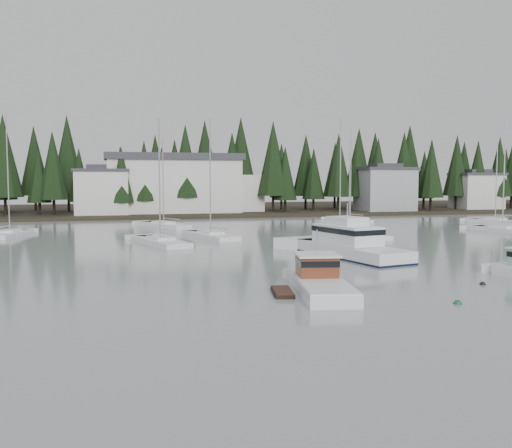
{
  "coord_description": "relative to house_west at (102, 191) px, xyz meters",
  "views": [
    {
      "loc": [
        -15.69,
        -25.04,
        6.72
      ],
      "look_at": [
        -2.89,
        26.73,
        2.5
      ],
      "focal_mm": 40.0,
      "sensor_mm": 36.0,
      "label": 1
    }
  ],
  "objects": [
    {
      "name": "ground",
      "position": [
        18.0,
        -79.0,
        -4.65
      ],
      "size": [
        260.0,
        260.0,
        0.0
      ],
      "primitive_type": "plane",
      "color": "gray",
      "rests_on": "ground"
    },
    {
      "name": "far_shore_land",
      "position": [
        18.0,
        18.0,
        -4.65
      ],
      "size": [
        240.0,
        54.0,
        1.0
      ],
      "primitive_type": "cube",
      "color": "black",
      "rests_on": "ground"
    },
    {
      "name": "conifer_treeline",
      "position": [
        18.0,
        7.0,
        -4.65
      ],
      "size": [
        200.0,
        22.0,
        20.0
      ],
      "primitive_type": null,
      "color": "black",
      "rests_on": "ground"
    },
    {
      "name": "house_west",
      "position": [
        0.0,
        0.0,
        0.0
      ],
      "size": [
        9.54,
        7.42,
        8.75
      ],
      "color": "silver",
      "rests_on": "ground"
    },
    {
      "name": "house_east_a",
      "position": [
        54.0,
        -1.0,
        0.25
      ],
      "size": [
        10.6,
        8.48,
        9.25
      ],
      "color": "#999EA0",
      "rests_on": "ground"
    },
    {
      "name": "house_east_b",
      "position": [
        76.0,
        1.0,
        -0.25
      ],
      "size": [
        9.54,
        7.42,
        8.25
      ],
      "color": "silver",
      "rests_on": "ground"
    },
    {
      "name": "harbor_inn",
      "position": [
        15.04,
        3.34,
        1.12
      ],
      "size": [
        29.5,
        11.5,
        10.9
      ],
      "color": "silver",
      "rests_on": "ground"
    },
    {
      "name": "lobster_boat_brown",
      "position": [
        13.98,
        -72.45,
        -4.18
      ],
      "size": [
        5.17,
        8.72,
        4.14
      ],
      "rotation": [
        0.0,
        0.0,
        1.4
      ],
      "color": "white",
      "rests_on": "ground"
    },
    {
      "name": "cabin_cruiser_center",
      "position": [
        21.95,
        -58.43,
        -3.86
      ],
      "size": [
        6.51,
        12.93,
        5.32
      ],
      "rotation": [
        0.0,
        0.0,
        1.8
      ],
      "color": "white",
      "rests_on": "ground"
    },
    {
      "name": "sailboat_0",
      "position": [
        6.76,
        -44.68,
        -4.59
      ],
      "size": [
        5.69,
        10.54,
        13.48
      ],
      "rotation": [
        0.0,
        0.0,
        1.87
      ],
      "color": "white",
      "rests_on": "ground"
    },
    {
      "name": "sailboat_1",
      "position": [
        8.87,
        -23.28,
        -4.59
      ],
      "size": [
        7.07,
        10.57,
        12.98
      ],
      "rotation": [
        0.0,
        0.0,
        2.04
      ],
      "color": "white",
      "rests_on": "ground"
    },
    {
      "name": "sailboat_2",
      "position": [
        12.82,
        -39.85,
        -4.58
      ],
      "size": [
        5.47,
        10.14,
        14.1
      ],
      "rotation": [
        0.0,
        0.0,
        1.87
      ],
      "color": "white",
      "rests_on": "ground"
    },
    {
      "name": "sailboat_3",
      "position": [
        28.65,
        -39.8,
        -4.57
      ],
      "size": [
        4.84,
        9.43,
        14.64
      ],
      "rotation": [
        0.0,
        0.0,
        1.31
      ],
      "color": "white",
      "rests_on": "ground"
    },
    {
      "name": "sailboat_4",
      "position": [
        37.95,
        -20.86,
        -4.58
      ],
      "size": [
        4.77,
        9.13,
        13.23
      ],
      "rotation": [
        0.0,
        0.0,
        1.83
      ],
      "color": "white",
      "rests_on": "ground"
    },
    {
      "name": "sailboat_5",
      "position": [
        50.43,
        -41.06,
        -4.57
      ],
      "size": [
        5.05,
        8.75,
        14.86
      ],
      "rotation": [
        0.0,
        0.0,
        1.85
      ],
      "color": "white",
      "rests_on": "ground"
    },
    {
      "name": "sailboat_6",
      "position": [
        -9.83,
        -32.23,
        -4.55
      ],
      "size": [
        4.48,
        8.55,
        14.87
      ],
      "rotation": [
        0.0,
        0.0,
        1.32
      ],
      "color": "white",
      "rests_on": "ground"
    },
    {
      "name": "sailboat_7",
      "position": [
        33.98,
        -30.54,
        -4.57
      ],
      "size": [
        5.22,
        10.63,
        14.58
      ],
      "rotation": [
        0.0,
        0.0,
        1.29
      ],
      "color": "white",
      "rests_on": "ground"
    },
    {
      "name": "sailboat_10",
      "position": [
        58.77,
        -28.4,
        -4.56
      ],
      "size": [
        5.54,
        8.57,
        14.34
      ],
      "rotation": [
        0.0,
        0.0,
        1.95
      ],
      "color": "white",
      "rests_on": "ground"
    },
    {
      "name": "runabout_1",
      "position": [
        30.39,
        -45.14,
        -4.52
      ],
      "size": [
        2.79,
        5.3,
        1.42
      ],
      "rotation": [
        0.0,
        0.0,
        1.69
      ],
      "color": "white",
      "rests_on": "ground"
    },
    {
      "name": "mooring_buoy_green",
      "position": [
        20.13,
        -77.28,
        -4.65
      ],
      "size": [
        0.46,
        0.46,
        0.46
      ],
      "primitive_type": "sphere",
      "color": "#145933",
      "rests_on": "ground"
    },
    {
      "name": "mooring_buoy_dark",
      "position": [
        24.95,
        -72.7,
        -4.65
      ],
      "size": [
        0.4,
        0.4,
        0.4
      ],
      "primitive_type": "sphere",
      "color": "black",
      "rests_on": "ground"
    }
  ]
}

